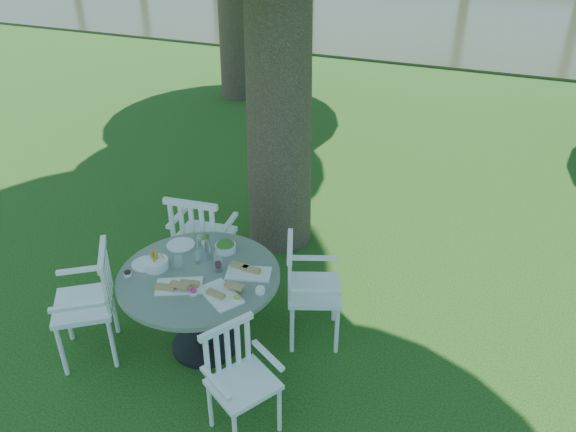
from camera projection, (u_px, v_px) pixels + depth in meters
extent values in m
plane|color=#11370B|center=(280.00, 304.00, 5.29)|extent=(140.00, 140.00, 0.00)
cylinder|color=black|center=(206.00, 344.00, 4.79)|extent=(0.56, 0.56, 0.04)
cylinder|color=black|center=(202.00, 311.00, 4.61)|extent=(0.12, 0.12, 0.67)
cylinder|color=slate|center=(199.00, 276.00, 4.44)|extent=(1.29, 1.29, 0.04)
cylinder|color=white|center=(337.00, 330.00, 4.62)|extent=(0.04, 0.04, 0.46)
cylinder|color=white|center=(334.00, 299.00, 4.98)|extent=(0.04, 0.04, 0.46)
cylinder|color=white|center=(292.00, 330.00, 4.63)|extent=(0.04, 0.04, 0.46)
cylinder|color=white|center=(293.00, 299.00, 4.99)|extent=(0.04, 0.04, 0.46)
cube|color=white|center=(315.00, 290.00, 4.68)|extent=(0.58, 0.60, 0.04)
cube|color=white|center=(290.00, 269.00, 4.58)|extent=(0.21, 0.46, 0.47)
cylinder|color=white|center=(235.00, 253.00, 5.60)|extent=(0.04, 0.04, 0.50)
cylinder|color=white|center=(194.00, 246.00, 5.70)|extent=(0.04, 0.04, 0.50)
cylinder|color=white|center=(220.00, 275.00, 5.26)|extent=(0.04, 0.04, 0.50)
cylinder|color=white|center=(176.00, 268.00, 5.37)|extent=(0.04, 0.04, 0.50)
cube|color=white|center=(204.00, 236.00, 5.35)|extent=(0.56, 0.52, 0.04)
cube|color=white|center=(192.00, 227.00, 5.05)|extent=(0.51, 0.10, 0.51)
cylinder|color=white|center=(67.00, 317.00, 4.76)|extent=(0.04, 0.04, 0.48)
cylinder|color=white|center=(62.00, 351.00, 4.40)|extent=(0.04, 0.04, 0.48)
cylinder|color=white|center=(114.00, 310.00, 4.84)|extent=(0.04, 0.04, 0.48)
cylinder|color=white|center=(113.00, 344.00, 4.47)|extent=(0.04, 0.04, 0.48)
cube|color=white|center=(83.00, 305.00, 4.49)|extent=(0.65, 0.66, 0.04)
cube|color=white|center=(107.00, 278.00, 4.42)|extent=(0.32, 0.42, 0.49)
cylinder|color=white|center=(279.00, 410.00, 3.94)|extent=(0.03, 0.03, 0.41)
cylinder|color=white|center=(210.00, 405.00, 3.98)|extent=(0.03, 0.03, 0.41)
cylinder|color=white|center=(253.00, 381.00, 4.17)|extent=(0.03, 0.03, 0.41)
cube|color=white|center=(243.00, 384.00, 3.85)|extent=(0.55, 0.56, 0.04)
cube|color=white|center=(228.00, 348.00, 3.88)|extent=(0.24, 0.38, 0.42)
cube|color=white|center=(179.00, 286.00, 4.28)|extent=(0.41, 0.35, 0.01)
cube|color=white|center=(221.00, 295.00, 4.18)|extent=(0.42, 0.37, 0.01)
cube|color=white|center=(249.00, 273.00, 4.42)|extent=(0.39, 0.29, 0.01)
cylinder|color=white|center=(146.00, 264.00, 4.54)|extent=(0.24, 0.24, 0.01)
cylinder|color=white|center=(181.00, 245.00, 4.79)|extent=(0.24, 0.24, 0.01)
cylinder|color=white|center=(156.00, 264.00, 4.48)|extent=(0.20, 0.20, 0.08)
cylinder|color=white|center=(226.00, 248.00, 4.70)|extent=(0.18, 0.18, 0.06)
cylinder|color=silver|center=(204.00, 248.00, 4.57)|extent=(0.10, 0.10, 0.21)
cylinder|color=white|center=(218.00, 262.00, 4.42)|extent=(0.06, 0.06, 0.17)
cylinder|color=white|center=(198.00, 258.00, 4.54)|extent=(0.06, 0.06, 0.10)
cylinder|color=white|center=(178.00, 263.00, 4.46)|extent=(0.07, 0.07, 0.12)
cylinder|color=white|center=(193.00, 293.00, 4.20)|extent=(0.06, 0.06, 0.03)
cylinder|color=white|center=(237.00, 299.00, 4.12)|extent=(0.06, 0.06, 0.03)
cylinder|color=white|center=(260.00, 291.00, 4.21)|extent=(0.08, 0.08, 0.03)
cylinder|color=white|center=(128.00, 274.00, 4.40)|extent=(0.06, 0.06, 0.03)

